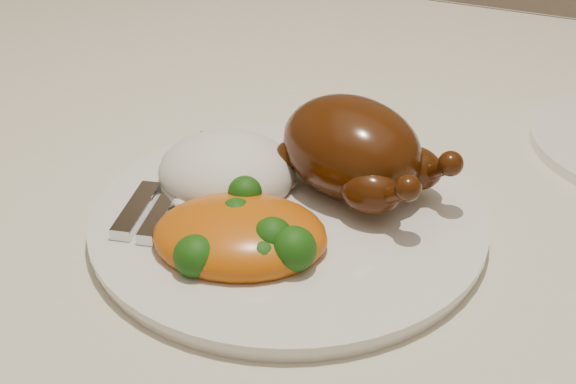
% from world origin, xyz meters
% --- Properties ---
extents(dining_table, '(1.60, 0.90, 0.76)m').
position_xyz_m(dining_table, '(0.00, 0.00, 0.67)').
color(dining_table, brown).
rests_on(dining_table, floor).
extents(tablecloth, '(1.73, 1.03, 0.18)m').
position_xyz_m(tablecloth, '(0.00, 0.00, 0.74)').
color(tablecloth, beige).
rests_on(tablecloth, dining_table).
extents(dinner_plate, '(0.40, 0.40, 0.01)m').
position_xyz_m(dinner_plate, '(-0.09, -0.09, 0.77)').
color(dinner_plate, silver).
rests_on(dinner_plate, tablecloth).
extents(roast_chicken, '(0.17, 0.14, 0.08)m').
position_xyz_m(roast_chicken, '(-0.06, -0.04, 0.82)').
color(roast_chicken, '#3F1D06').
rests_on(roast_chicken, dinner_plate).
extents(rice_mound, '(0.14, 0.13, 0.06)m').
position_xyz_m(rice_mound, '(-0.16, -0.07, 0.79)').
color(rice_mound, silver).
rests_on(rice_mound, dinner_plate).
extents(mac_and_cheese, '(0.16, 0.14, 0.05)m').
position_xyz_m(mac_and_cheese, '(-0.10, -0.15, 0.79)').
color(mac_and_cheese, '#C9640C').
rests_on(mac_and_cheese, dinner_plate).
extents(cutlery, '(0.06, 0.18, 0.01)m').
position_xyz_m(cutlery, '(-0.19, -0.11, 0.79)').
color(cutlery, silver).
rests_on(cutlery, dinner_plate).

